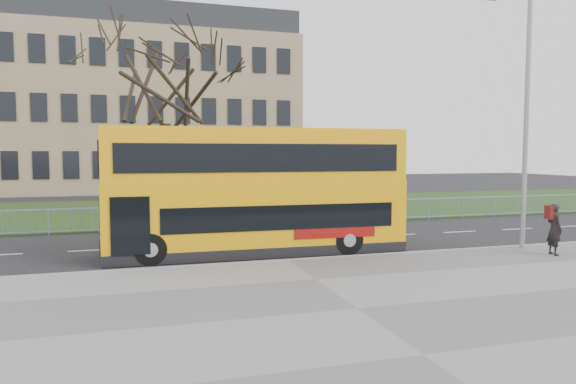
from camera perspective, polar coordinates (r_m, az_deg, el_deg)
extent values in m
plane|color=black|center=(17.47, -1.48, -6.92)|extent=(120.00, 120.00, 0.00)
cube|color=slate|center=(11.27, 7.68, -12.97)|extent=(80.00, 10.50, 0.12)
cube|color=gray|center=(16.00, -0.03, -7.71)|extent=(80.00, 0.20, 0.14)
cube|color=#203613|center=(31.35, -8.26, -1.90)|extent=(80.00, 15.40, 0.08)
cube|color=#8E765A|center=(51.69, -17.25, 8.10)|extent=(30.00, 15.00, 14.00)
cube|color=#F0A70A|center=(17.54, -3.38, -2.68)|extent=(10.00, 2.57, 1.85)
cube|color=#F0A70A|center=(17.44, -3.40, 0.85)|extent=(10.00, 2.57, 0.32)
cube|color=#F0A70A|center=(17.41, -3.41, 4.10)|extent=(9.95, 2.52, 1.66)
cube|color=black|center=(16.51, -0.59, -2.86)|extent=(7.68, 0.19, 0.81)
cube|color=black|center=(16.26, -2.55, 3.80)|extent=(9.16, 0.22, 0.90)
cylinder|color=black|center=(16.22, -15.02, -6.17)|extent=(0.99, 0.28, 0.99)
cylinder|color=black|center=(17.47, 6.73, -5.30)|extent=(0.99, 0.28, 0.99)
imported|color=black|center=(18.71, 27.47, -3.70)|extent=(0.47, 0.65, 1.66)
cylinder|color=gray|center=(19.39, 24.94, 6.70)|extent=(0.17, 0.17, 8.46)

